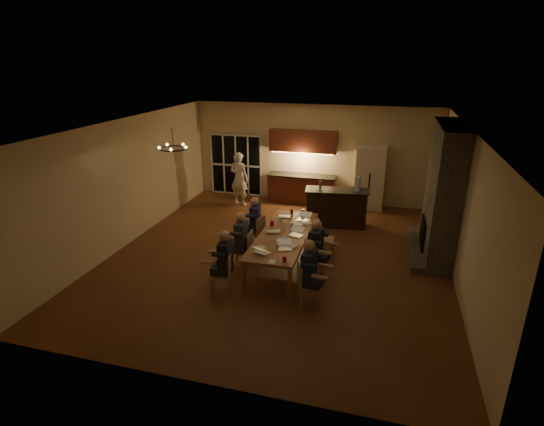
{
  "coord_description": "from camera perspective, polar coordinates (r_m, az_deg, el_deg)",
  "views": [
    {
      "loc": [
        2.32,
        -9.14,
        4.63
      ],
      "look_at": [
        -0.26,
        0.3,
        1.0
      ],
      "focal_mm": 28.0,
      "sensor_mm": 36.0,
      "label": 1
    }
  ],
  "objects": [
    {
      "name": "person_right_near",
      "position": [
        8.3,
        4.96,
        -8.06
      ],
      "size": [
        0.66,
        0.66,
        1.38
      ],
      "primitive_type": null,
      "rotation": [
        0.0,
        0.0,
        1.47
      ],
      "color": "#1E284C",
      "rests_on": "ground"
    },
    {
      "name": "back_wall",
      "position": [
        14.18,
        5.57,
        7.93
      ],
      "size": [
        8.0,
        0.04,
        3.2
      ],
      "primitive_type": "cube",
      "color": "beige",
      "rests_on": "ground"
    },
    {
      "name": "notepad",
      "position": [
        8.55,
        0.03,
        -6.57
      ],
      "size": [
        0.14,
        0.19,
        0.01
      ],
      "primitive_type": "cube",
      "rotation": [
        0.0,
        0.0,
        -0.0
      ],
      "color": "white",
      "rests_on": "dining_table"
    },
    {
      "name": "floor",
      "position": [
        10.5,
        0.93,
        -5.79
      ],
      "size": [
        9.0,
        9.0,
        0.0
      ],
      "primitive_type": "plane",
      "color": "brown",
      "rests_on": "ground"
    },
    {
      "name": "french_doors",
      "position": [
        14.94,
        -4.85,
        6.43
      ],
      "size": [
        1.86,
        0.08,
        2.1
      ],
      "primitive_type": "cube",
      "color": "black",
      "rests_on": "ground"
    },
    {
      "name": "chair_right_mid",
      "position": [
        9.35,
        5.8,
        -6.35
      ],
      "size": [
        0.55,
        0.55,
        0.89
      ],
      "primitive_type": null,
      "rotation": [
        0.0,
        0.0,
        1.88
      ],
      "color": "tan",
      "rests_on": "ground"
    },
    {
      "name": "plate_left",
      "position": [
        9.15,
        -1.63,
        -4.68
      ],
      "size": [
        0.22,
        0.22,
        0.02
      ],
      "primitive_type": "cylinder",
      "color": "white",
      "rests_on": "dining_table"
    },
    {
      "name": "bar_island",
      "position": [
        12.3,
        8.62,
        0.7
      ],
      "size": [
        1.84,
        0.89,
        1.08
      ],
      "primitive_type": "cube",
      "rotation": [
        0.0,
        0.0,
        0.12
      ],
      "color": "black",
      "rests_on": "ground"
    },
    {
      "name": "redcup_far",
      "position": [
        11.12,
        4.13,
        0.21
      ],
      "size": [
        0.1,
        0.1,
        0.12
      ],
      "primitive_type": "cylinder",
      "color": "#B70C1E",
      "rests_on": "dining_table"
    },
    {
      "name": "right_wall",
      "position": [
        9.78,
        24.46,
        0.41
      ],
      "size": [
        0.04,
        9.0,
        3.2
      ],
      "primitive_type": "cube",
      "color": "beige",
      "rests_on": "ground"
    },
    {
      "name": "ceiling",
      "position": [
        9.53,
        1.04,
        11.85
      ],
      "size": [
        8.0,
        9.0,
        0.04
      ],
      "primitive_type": "cube",
      "color": "white",
      "rests_on": "back_wall"
    },
    {
      "name": "standing_person",
      "position": [
        13.87,
        -4.43,
        4.61
      ],
      "size": [
        0.71,
        0.54,
        1.76
      ],
      "primitive_type": "imported",
      "rotation": [
        0.0,
        0.0,
        2.94
      ],
      "color": "white",
      "rests_on": "ground"
    },
    {
      "name": "laptop_a",
      "position": [
        8.9,
        -1.34,
        -4.68
      ],
      "size": [
        0.41,
        0.39,
        0.23
      ],
      "primitive_type": null,
      "rotation": [
        0.0,
        0.0,
        2.72
      ],
      "color": "silver",
      "rests_on": "dining_table"
    },
    {
      "name": "chandelier",
      "position": [
        9.53,
        -13.11,
        8.46
      ],
      "size": [
        0.63,
        0.63,
        0.03
      ],
      "primitive_type": "torus",
      "color": "black",
      "rests_on": "ceiling"
    },
    {
      "name": "fireplace",
      "position": [
        10.86,
        21.95,
        2.65
      ],
      "size": [
        0.58,
        2.5,
        3.2
      ],
      "primitive_type": "cube",
      "color": "#5F584B",
      "rests_on": "ground"
    },
    {
      "name": "can_silver",
      "position": [
        9.14,
        0.74,
        -4.33
      ],
      "size": [
        0.07,
        0.07,
        0.12
      ],
      "primitive_type": "cylinder",
      "color": "#B2B2B7",
      "rests_on": "dining_table"
    },
    {
      "name": "kitchenette",
      "position": [
        14.02,
        4.07,
        6.15
      ],
      "size": [
        2.24,
        0.68,
        2.4
      ],
      "primitive_type": null,
      "color": "maroon",
      "rests_on": "ground"
    },
    {
      "name": "bar_bottle",
      "position": [
        12.13,
        6.52,
        3.8
      ],
      "size": [
        0.08,
        0.08,
        0.24
      ],
      "primitive_type": "cylinder",
      "color": "#99999E",
      "rests_on": "bar_island"
    },
    {
      "name": "chair_right_near",
      "position": [
        8.47,
        5.07,
        -9.35
      ],
      "size": [
        0.56,
        0.56,
        0.89
      ],
      "primitive_type": null,
      "rotation": [
        0.0,
        0.0,
        1.91
      ],
      "color": "tan",
      "rests_on": "ground"
    },
    {
      "name": "chair_left_far",
      "position": [
        10.73,
        -2.46,
        -2.62
      ],
      "size": [
        0.52,
        0.52,
        0.89
      ],
      "primitive_type": null,
      "rotation": [
        0.0,
        0.0,
        -1.77
      ],
      "color": "tan",
      "rests_on": "ground"
    },
    {
      "name": "laptop_f",
      "position": [
        10.66,
        4.32,
        -0.4
      ],
      "size": [
        0.35,
        0.32,
        0.23
      ],
      "primitive_type": null,
      "rotation": [
        0.0,
        0.0,
        -0.12
      ],
      "color": "silver",
      "rests_on": "dining_table"
    },
    {
      "name": "laptop_b",
      "position": [
        9.06,
        1.73,
        -4.21
      ],
      "size": [
        0.4,
        0.37,
        0.23
      ],
      "primitive_type": null,
      "rotation": [
        0.0,
        0.0,
        0.35
      ],
      "color": "silver",
      "rests_on": "dining_table"
    },
    {
      "name": "plate_near",
      "position": [
        9.23,
        2.58,
        -4.46
      ],
      "size": [
        0.26,
        0.26,
        0.02
      ],
      "primitive_type": "cylinder",
      "color": "white",
      "rests_on": "dining_table"
    },
    {
      "name": "laptop_d",
      "position": [
        9.74,
        3.2,
        -2.42
      ],
      "size": [
        0.39,
        0.36,
        0.23
      ],
      "primitive_type": null,
      "rotation": [
        0.0,
        0.0,
        -0.29
      ],
      "color": "silver",
      "rests_on": "dining_table"
    },
    {
      "name": "can_cola",
      "position": [
        11.1,
        2.67,
        0.21
      ],
      "size": [
        0.07,
        0.07,
        0.12
      ],
      "primitive_type": "cylinder",
      "color": "#3F0F0C",
      "rests_on": "dining_table"
    },
    {
      "name": "redcup_near",
      "position": [
        8.54,
        1.69,
        -6.23
      ],
      "size": [
        0.08,
        0.08,
        0.12
      ],
      "primitive_type": "cylinder",
      "color": "#B70C1E",
      "rests_on": "dining_table"
    },
    {
      "name": "refrigerator",
      "position": [
        13.78,
        13.03,
        4.56
      ],
      "size": [
        0.9,
        0.68,
        2.0
      ],
      "primitive_type": "cube",
      "color": "beige",
      "rests_on": "ground"
    },
    {
      "name": "plate_far",
      "position": [
        10.5,
        4.74,
        -1.35
      ],
      "size": [
        0.24,
        0.24,
        0.02
      ],
      "primitive_type": "cylinder",
      "color": "white",
      "rests_on": "dining_table"
    },
    {
      "name": "dining_table",
      "position": [
        10.0,
        1.59,
        -4.83
      ],
      "size": [
        1.1,
        3.13,
        0.75
      ],
      "primitive_type": "cube",
      "color": "#B06E46",
      "rests_on": "ground"
    },
    {
      "name": "chair_right_far",
      "position": [
        10.42,
        7.08,
        -3.49
      ],
      "size": [
        0.45,
        0.45,
        0.89
      ],
      "primitive_type": null,
      "rotation": [
        0.0,
        0.0,
        1.59
      ],
      "color": "tan",
      "rests_on": "ground"
    },
    {
      "name": "bar_blender",
      "position": [
        12.08,
        11.45,
        3.86
      ],
      "size": [
        0.15,
        0.15,
        0.4
      ],
      "primitive_type": "cube",
      "rotation": [
        0.0,
        0.0,
        -0.22
      ],
      "color": "silver",
      "rests_on": "bar_island"
    },
    {
      "name": "laptop_c",
      "position": [
        9.94,
        0.21,
        -1.92
      ],
      "size": [
        0.39,
        0.37,
        0.23
      ],
      "primitive_type": null,
      "rotation": [
        0.0,
        0.0,
        3.47
      ],
      "color": "silver",
      "rests_on": "dining_table"
    },
    {
      "name": "redcup_mid",
      "position": [
        10.32,
        -0.02,
        -1.37
      ],
      "size": [
        0.1,
        0.1,
        0.12
      ],
      "primitive_type": "cylinder",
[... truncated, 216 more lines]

